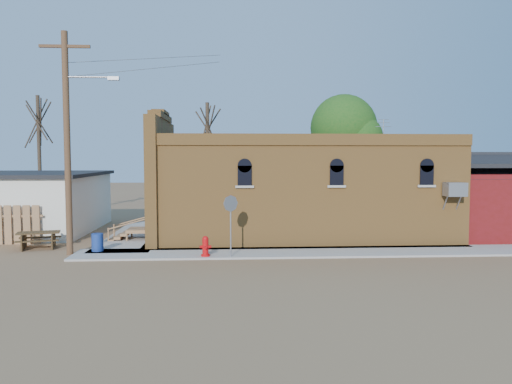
{
  "coord_description": "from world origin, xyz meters",
  "views": [
    {
      "loc": [
        -1.77,
        -19.42,
        3.99
      ],
      "look_at": [
        -0.43,
        3.25,
        2.4
      ],
      "focal_mm": 35.0,
      "sensor_mm": 36.0,
      "label": 1
    }
  ],
  "objects": [
    {
      "name": "sidewalk_west",
      "position": [
        -6.3,
        6.0,
        0.04
      ],
      "size": [
        2.6,
        10.0,
        0.08
      ],
      "primitive_type": "cube",
      "color": "#9E9991",
      "rests_on": "ground"
    },
    {
      "name": "tree_bare_near",
      "position": [
        -3.0,
        13.0,
        5.96
      ],
      "size": [
        2.8,
        2.8,
        7.65
      ],
      "color": "#4C3D2B",
      "rests_on": "ground"
    },
    {
      "name": "brick_bar",
      "position": [
        1.64,
        5.49,
        2.34
      ],
      "size": [
        16.4,
        7.97,
        6.3
      ],
      "color": "#B67937",
      "rests_on": "ground"
    },
    {
      "name": "fire_hydrant",
      "position": [
        -2.62,
        0.14,
        0.48
      ],
      "size": [
        0.47,
        0.46,
        0.8
      ],
      "rotation": [
        0.0,
        0.0,
        0.32
      ],
      "color": "red",
      "rests_on": "sidewalk_south"
    },
    {
      "name": "tree_bare_far",
      "position": [
        -14.0,
        14.0,
        6.36
      ],
      "size": [
        2.8,
        2.8,
        8.16
      ],
      "color": "#4C3D2B",
      "rests_on": "ground"
    },
    {
      "name": "tree_leafy",
      "position": [
        6.0,
        13.5,
        5.93
      ],
      "size": [
        4.4,
        4.4,
        8.15
      ],
      "color": "#4C3D2B",
      "rests_on": "ground"
    },
    {
      "name": "stop_sign",
      "position": [
        -1.62,
        0.0,
        1.95
      ],
      "size": [
        0.57,
        0.43,
        2.44
      ],
      "rotation": [
        0.0,
        0.0,
        0.19
      ],
      "color": "gray",
      "rests_on": "sidewalk_south"
    },
    {
      "name": "sidewalk_south",
      "position": [
        1.5,
        0.9,
        0.04
      ],
      "size": [
        19.0,
        2.2,
        0.08
      ],
      "primitive_type": "cube",
      "color": "#9E9991",
      "rests_on": "ground"
    },
    {
      "name": "picnic_table",
      "position": [
        -10.01,
        2.72,
        0.48
      ],
      "size": [
        2.0,
        1.67,
        0.73
      ],
      "rotation": [
        0.0,
        0.0,
        0.23
      ],
      "color": "#44311B",
      "rests_on": "ground"
    },
    {
      "name": "red_shed",
      "position": [
        11.5,
        5.5,
        2.27
      ],
      "size": [
        5.4,
        6.4,
        4.3
      ],
      "color": "maroon",
      "rests_on": "ground"
    },
    {
      "name": "trash_barrel",
      "position": [
        -7.16,
        1.5,
        0.45
      ],
      "size": [
        0.5,
        0.5,
        0.73
      ],
      "primitive_type": "cylinder",
      "rotation": [
        0.0,
        0.0,
        -0.05
      ],
      "color": "navy",
      "rests_on": "sidewalk_west"
    },
    {
      "name": "utility_pole",
      "position": [
        -8.14,
        1.2,
        4.77
      ],
      "size": [
        3.12,
        0.26,
        9.0
      ],
      "color": "#553422",
      "rests_on": "ground"
    },
    {
      "name": "ground",
      "position": [
        0.0,
        0.0,
        0.0
      ],
      "size": [
        120.0,
        120.0,
        0.0
      ],
      "primitive_type": "plane",
      "color": "brown",
      "rests_on": "ground"
    }
  ]
}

